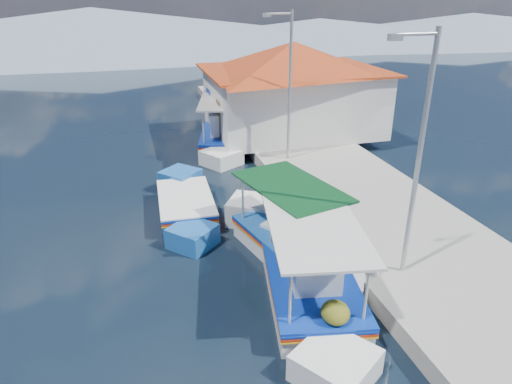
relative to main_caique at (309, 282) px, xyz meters
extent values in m
plane|color=black|center=(-2.09, -2.20, -0.46)|extent=(160.00, 160.00, 0.00)
cube|color=gray|center=(3.81, 3.80, -0.21)|extent=(5.00, 44.00, 0.50)
cylinder|color=#A5A8AD|center=(1.71, -0.20, 0.19)|extent=(0.20, 0.20, 0.30)
cylinder|color=#A5A8AD|center=(1.71, 5.80, 0.19)|extent=(0.20, 0.20, 0.30)
cylinder|color=#A5A8AD|center=(1.71, 11.80, 0.19)|extent=(0.20, 0.20, 0.30)
cube|color=white|center=(0.01, -0.07, -0.26)|extent=(2.73, 4.30, 0.87)
cube|color=white|center=(-0.48, 2.53, -0.15)|extent=(2.02, 2.02, 0.97)
cube|color=white|center=(0.49, -2.59, -0.26)|extent=(1.97, 1.97, 0.83)
cube|color=#0B2D96|center=(0.01, -0.07, 0.15)|extent=(2.81, 4.43, 0.06)
cube|color=red|center=(0.01, -0.07, 0.07)|extent=(2.81, 4.43, 0.05)
cube|color=#F7AF1B|center=(0.01, -0.07, 0.01)|extent=(2.81, 4.43, 0.04)
cube|color=#0B2D96|center=(0.01, -0.07, 0.21)|extent=(2.82, 4.39, 0.05)
cube|color=brown|center=(0.01, -0.07, 0.19)|extent=(2.55, 4.19, 0.05)
cube|color=white|center=(0.06, -0.34, 0.69)|extent=(1.31, 1.38, 1.01)
cube|color=silver|center=(0.06, -0.34, 1.21)|extent=(1.43, 1.49, 0.06)
cylinder|color=beige|center=(-1.09, 1.43, 0.92)|extent=(0.06, 0.06, 1.47)
cylinder|color=beige|center=(0.50, 1.73, 0.92)|extent=(0.06, 0.06, 1.47)
cylinder|color=beige|center=(-0.47, -1.87, 0.92)|extent=(0.06, 0.06, 1.47)
cylinder|color=beige|center=(1.12, -1.57, 0.92)|extent=(0.06, 0.06, 1.47)
cube|color=silver|center=(0.01, -0.07, 1.66)|extent=(2.83, 4.31, 0.06)
ellipsoid|color=#474813|center=(-0.59, 1.13, 0.45)|extent=(0.70, 0.77, 0.52)
ellipsoid|color=#474813|center=(-0.04, 1.70, 0.41)|extent=(0.59, 0.65, 0.44)
ellipsoid|color=#474813|center=(0.50, -1.66, 0.42)|extent=(0.63, 0.69, 0.47)
sphere|color=#FF2C08|center=(0.81, 0.64, 0.87)|extent=(0.37, 0.37, 0.37)
cube|color=white|center=(0.23, 2.19, -0.25)|extent=(2.66, 3.84, 0.89)
cube|color=white|center=(0.80, 4.46, -0.14)|extent=(1.85, 1.85, 0.98)
cube|color=white|center=(-0.32, -0.02, -0.25)|extent=(1.80, 1.80, 0.84)
cube|color=#0B2D96|center=(0.23, 2.19, 0.16)|extent=(2.74, 3.95, 0.06)
cube|color=red|center=(0.23, 2.19, 0.09)|extent=(2.74, 3.95, 0.05)
cube|color=#F7AF1B|center=(0.23, 2.19, 0.02)|extent=(2.74, 3.95, 0.04)
cube|color=#1C5AA9|center=(0.23, 2.19, 0.23)|extent=(2.75, 3.92, 0.05)
cube|color=brown|center=(0.23, 2.19, 0.20)|extent=(2.50, 3.73, 0.05)
cylinder|color=beige|center=(-0.14, 3.79, 0.95)|extent=(0.07, 0.07, 1.50)
cylinder|color=beige|center=(1.31, 3.42, 0.95)|extent=(0.07, 0.07, 1.50)
cylinder|color=beige|center=(-0.85, 0.95, 0.95)|extent=(0.07, 0.07, 1.50)
cylinder|color=beige|center=(0.60, 0.58, 0.95)|extent=(0.07, 0.07, 1.50)
cube|color=#0B3B1A|center=(0.23, 2.19, 1.70)|extent=(2.75, 3.86, 0.07)
cube|color=#1C5AA9|center=(-2.36, 5.50, -0.25)|extent=(1.86, 3.34, 0.91)
cube|color=#1C5AA9|center=(-2.45, 7.68, -0.13)|extent=(1.76, 1.76, 1.01)
cube|color=#1C5AA9|center=(-2.27, 3.38, -0.25)|extent=(1.71, 1.71, 0.86)
cube|color=#0B2D96|center=(-2.36, 5.50, 0.18)|extent=(1.92, 3.44, 0.06)
cube|color=red|center=(-2.36, 5.50, 0.10)|extent=(1.92, 3.44, 0.05)
cube|color=#F7AF1B|center=(-2.36, 5.50, 0.03)|extent=(1.92, 3.44, 0.04)
cube|color=white|center=(-2.36, 5.50, 0.24)|extent=(1.94, 3.41, 0.05)
cube|color=brown|center=(-2.36, 5.50, 0.21)|extent=(1.72, 3.27, 0.05)
cube|color=white|center=(0.47, 12.58, -0.24)|extent=(2.97, 4.35, 0.93)
cube|color=white|center=(-0.18, 15.14, -0.12)|extent=(2.04, 2.04, 1.03)
cube|color=white|center=(1.09, 10.09, -0.24)|extent=(1.98, 1.98, 0.89)
cube|color=#0B2D96|center=(0.47, 12.58, 0.19)|extent=(3.06, 4.48, 0.06)
cube|color=red|center=(0.47, 12.58, 0.11)|extent=(3.06, 4.48, 0.05)
cube|color=#F7AF1B|center=(0.47, 12.58, 0.04)|extent=(3.06, 4.48, 0.04)
cube|color=#0B2D96|center=(0.47, 12.58, 0.26)|extent=(3.07, 4.44, 0.05)
cube|color=brown|center=(0.47, 12.58, 0.23)|extent=(2.79, 4.23, 0.05)
cube|color=white|center=(0.54, 12.29, 0.77)|extent=(1.41, 1.52, 1.08)
cube|color=silver|center=(0.54, 12.29, 1.33)|extent=(1.54, 1.64, 0.06)
cylinder|color=beige|center=(-0.74, 13.99, 1.02)|extent=(0.07, 0.07, 1.57)
cylinder|color=beige|center=(0.86, 14.39, 1.02)|extent=(0.07, 0.07, 1.57)
cylinder|color=beige|center=(0.07, 10.76, 1.02)|extent=(0.07, 0.07, 1.57)
cylinder|color=beige|center=(1.67, 11.16, 1.02)|extent=(0.07, 0.07, 1.57)
cube|color=silver|center=(0.47, 12.58, 1.80)|extent=(3.07, 4.37, 0.07)
cube|color=white|center=(4.11, 12.80, 1.54)|extent=(8.00, 6.00, 3.00)
cube|color=#A63217|center=(4.11, 12.80, 3.09)|extent=(8.64, 6.48, 0.10)
pyramid|color=#A63217|center=(4.11, 12.80, 3.74)|extent=(10.49, 10.49, 1.40)
cube|color=brown|center=(0.13, 11.80, 1.04)|extent=(0.06, 1.00, 2.00)
cube|color=#0B2D96|center=(0.13, 14.30, 1.64)|extent=(0.06, 1.20, 0.90)
cylinder|color=#A5A8AD|center=(2.51, -0.20, 3.04)|extent=(0.12, 0.12, 6.00)
cylinder|color=#A5A8AD|center=(2.01, -0.20, 5.89)|extent=(1.00, 0.08, 0.08)
cube|color=#A5A8AD|center=(1.51, -0.20, 5.84)|extent=(0.30, 0.14, 0.14)
cylinder|color=#A5A8AD|center=(2.51, 8.80, 3.04)|extent=(0.12, 0.12, 6.00)
cylinder|color=#A5A8AD|center=(2.01, 8.80, 5.89)|extent=(1.00, 0.08, 0.08)
cube|color=#A5A8AD|center=(1.51, 8.80, 5.84)|extent=(0.30, 0.14, 0.14)
cone|color=slate|center=(-7.09, 53.80, 1.99)|extent=(96.00, 96.00, 5.50)
cone|color=slate|center=(22.91, 53.80, 1.14)|extent=(76.80, 76.80, 3.80)
cone|color=slate|center=(47.91, 53.80, 1.34)|extent=(89.60, 89.60, 4.20)
camera|label=1|loc=(-3.89, -8.89, 6.74)|focal=32.22mm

